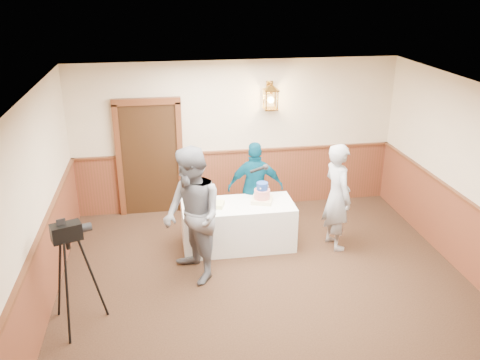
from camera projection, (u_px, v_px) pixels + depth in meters
The scene contains 10 objects.
ground at pixel (277, 313), 6.73m from camera, with size 7.00×7.00×0.00m, color black.
room_shell at pixel (268, 195), 6.57m from camera, with size 6.02×7.02×2.81m.
display_table at pixel (238, 225), 8.30m from camera, with size 1.80×0.80×0.75m, color white.
tiered_cake at pixel (262, 194), 8.20m from camera, with size 0.41×0.41×0.34m.
sheet_cake_yellow at pixel (214, 204), 8.08m from camera, with size 0.31×0.24×0.06m, color #CCD37E.
sheet_cake_green at pixel (199, 202), 8.17m from camera, with size 0.27×0.21×0.06m, color #A9E8A4.
interviewer at pixel (192, 216), 7.18m from camera, with size 1.67×1.18×2.01m.
baker at pixel (337, 197), 8.11m from camera, with size 0.65×0.42×1.77m, color #929398.
assistant_p at pixel (255, 188), 8.64m from camera, with size 0.95×0.39×1.61m, color #053D54.
tv_camera_rig at pixel (73, 281), 6.29m from camera, with size 0.56×0.52×1.43m.
Camera 1 is at (-1.38, -5.43, 4.15)m, focal length 38.00 mm.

